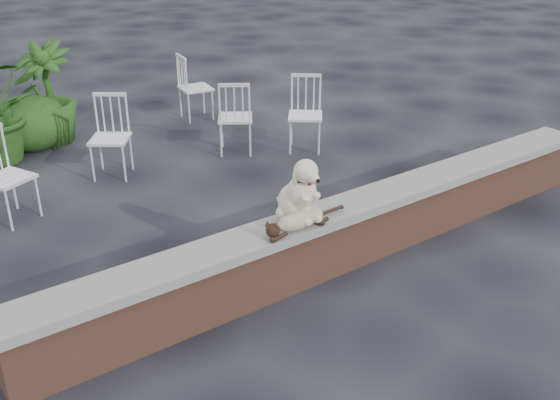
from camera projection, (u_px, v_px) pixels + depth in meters
ground at (350, 260)px, 5.77m from camera, size 60.00×60.00×0.00m
brick_wall at (352, 235)px, 5.66m from camera, size 6.00×0.30×0.50m
capstone at (353, 206)px, 5.53m from camera, size 6.20×0.40×0.08m
dog at (297, 187)px, 5.11m from camera, size 0.37×0.49×0.57m
cat at (300, 219)px, 5.05m from camera, size 0.97×0.24×0.16m
chair_a at (7, 177)px, 6.28m from camera, size 0.74×0.74×0.94m
chair_b at (110, 137)px, 7.29m from camera, size 0.78×0.78×0.94m
chair_e at (196, 87)px, 9.19m from camera, size 0.64×0.64×0.94m
chair_c at (235, 116)px, 7.98m from camera, size 0.77×0.77×0.94m
chair_d at (305, 114)px, 8.05m from camera, size 0.79×0.79×0.94m
potted_plant_b at (46, 94)px, 8.22m from camera, size 1.04×1.04×1.32m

